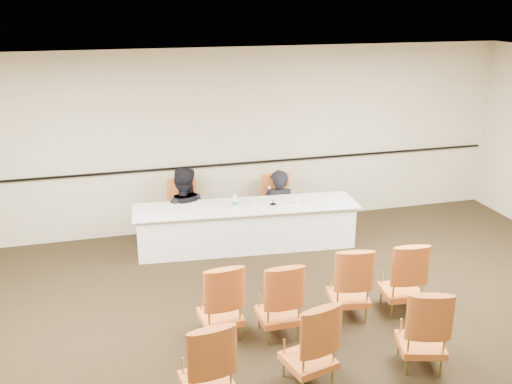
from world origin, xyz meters
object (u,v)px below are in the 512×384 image
at_px(microphone, 273,197).
at_px(aud_chair_extra, 402,275).
at_px(panel_table, 246,226).
at_px(panelist_main_chair, 278,205).
at_px(panelist_main, 278,216).
at_px(aud_chair_back_right, 423,326).
at_px(aud_chair_front_left, 220,299).
at_px(panelist_second_chair, 183,211).
at_px(aud_chair_back_mid, 309,341).
at_px(aud_chair_back_left, 206,362).
at_px(coffee_cup, 296,201).
at_px(panelist_second, 183,217).
at_px(water_bottle, 235,200).
at_px(aud_chair_front_mid, 279,298).
at_px(aud_chair_front_right, 349,281).
at_px(drinking_glass, 256,203).

height_order(microphone, aud_chair_extra, microphone).
relative_size(panel_table, panelist_main_chair, 3.64).
distance_m(panelist_main, aud_chair_back_right, 3.93).
distance_m(aud_chair_back_right, aud_chair_extra, 1.15).
height_order(panel_table, panelist_main_chair, panelist_main_chair).
relative_size(panel_table, aud_chair_front_left, 3.64).
bearing_deg(panelist_second_chair, panel_table, -29.11).
bearing_deg(aud_chair_back_mid, panelist_second_chair, 85.88).
distance_m(panel_table, aud_chair_back_left, 3.68).
bearing_deg(coffee_cup, panel_table, 169.77).
distance_m(panelist_second, aud_chair_back_right, 4.49).
bearing_deg(panelist_main, water_bottle, 35.50).
distance_m(aud_chair_front_mid, aud_chair_front_right, 0.97).
xyz_separation_m(panelist_main, panelist_main_chair, (0.00, 0.00, 0.20)).
relative_size(panel_table, aud_chair_extra, 3.64).
bearing_deg(microphone, aud_chair_extra, -74.58).
bearing_deg(aud_chair_front_mid, aud_chair_front_right, 9.81).
xyz_separation_m(panelist_second, drinking_glass, (1.03, -0.68, 0.38)).
relative_size(panel_table, water_bottle, 15.65).
relative_size(drinking_glass, aud_chair_front_left, 0.11).
height_order(drinking_glass, aud_chair_front_left, aud_chair_front_left).
bearing_deg(panelist_second_chair, aud_chair_back_right, -59.50).
bearing_deg(panelist_second_chair, aud_chair_extra, -47.12).
bearing_deg(aud_chair_back_mid, aud_chair_front_right, 35.76).
relative_size(panelist_second, aud_chair_front_right, 1.78).
height_order(panelist_main_chair, aud_chair_back_left, same).
bearing_deg(aud_chair_front_left, panelist_main, 56.18).
height_order(panel_table, water_bottle, water_bottle).
relative_size(panelist_second, aud_chair_back_left, 1.78).
bearing_deg(aud_chair_front_left, panelist_second, 85.26).
relative_size(panelist_main_chair, drinking_glass, 9.50).
bearing_deg(aud_chair_front_mid, aud_chair_extra, 4.01).
bearing_deg(panelist_second_chair, water_bottle, -35.24).
distance_m(aud_chair_front_left, aud_chair_front_mid, 0.67).
distance_m(microphone, aud_chair_extra, 2.50).
bearing_deg(panelist_second, aud_chair_front_right, 131.05).
xyz_separation_m(panel_table, aud_chair_back_mid, (-0.22, -3.38, 0.13)).
relative_size(panelist_second, microphone, 6.25).
xyz_separation_m(aud_chair_back_left, aud_chair_extra, (2.68, 1.10, 0.00)).
relative_size(aud_chair_back_left, aud_chair_back_mid, 1.00).
bearing_deg(water_bottle, coffee_cup, -8.35).
relative_size(coffee_cup, aud_chair_front_mid, 0.12).
relative_size(microphone, aud_chair_extra, 0.28).
distance_m(water_bottle, aud_chair_front_left, 2.46).
relative_size(water_bottle, drinking_glass, 2.21).
bearing_deg(panelist_main, panelist_main_chair, -0.00).
xyz_separation_m(panelist_main, aud_chair_front_right, (0.04, -2.77, 0.20)).
height_order(aud_chair_back_right, aud_chair_extra, same).
xyz_separation_m(panelist_main, water_bottle, (-0.84, -0.47, 0.53)).
xyz_separation_m(panelist_main_chair, aud_chair_back_left, (-1.94, -3.92, 0.00)).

